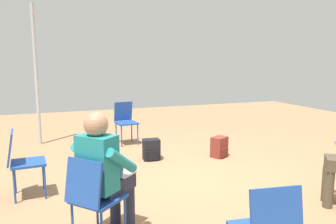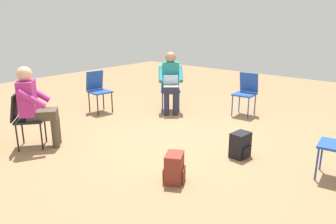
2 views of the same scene
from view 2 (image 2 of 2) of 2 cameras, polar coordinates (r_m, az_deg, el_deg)
The scene contains 9 objects.
ground_plane at distance 5.21m, azimuth 1.16°, elevation -5.44°, with size 14.00×14.00×0.00m, color #99704C.
chair_north at distance 6.76m, azimuth 13.43°, elevation 3.62°, with size 0.43×0.46×0.85m.
chair_southwest at distance 5.34m, azimuth -23.74°, elevation -0.66°, with size 0.58×0.58×0.85m.
chair_northwest at distance 6.95m, azimuth 0.41°, elevation 4.41°, with size 0.58×0.59×0.85m.
chair_west at distance 6.95m, azimuth -12.10°, elevation 4.04°, with size 0.49×0.45×0.85m.
person_with_laptop at distance 6.75m, azimuth 0.46°, elevation 5.75°, with size 0.63×0.64×1.24m.
person_in_magenta at distance 5.26m, azimuth -22.21°, elevation 1.49°, with size 0.63×0.63×1.24m.
backpack_near_laptop_user at distance 4.78m, azimuth 12.45°, elevation -5.85°, with size 0.27×0.30×0.36m.
backpack_by_empty_chair at distance 4.00m, azimuth 1.10°, elevation -9.97°, with size 0.31×0.34×0.36m.
Camera 2 is at (3.02, -3.77, 1.93)m, focal length 35.00 mm.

